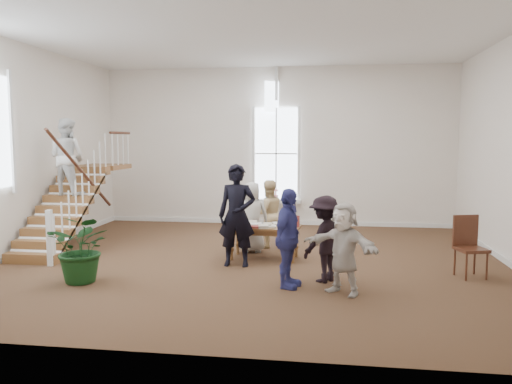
# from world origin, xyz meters

# --- Properties ---
(ground) EXTENTS (10.00, 10.00, 0.00)m
(ground) POSITION_xyz_m (0.00, 0.00, 0.00)
(ground) COLOR #4A361D
(ground) RESTS_ON ground
(room_shell) EXTENTS (10.49, 10.00, 10.00)m
(room_shell) POSITION_xyz_m (-0.00, 4.39, 0.40)
(room_shell) COLOR silver
(room_shell) RESTS_ON ground
(staircase) EXTENTS (1.10, 4.10, 2.92)m
(staircase) POSITION_xyz_m (-4.34, 0.75, 1.62)
(staircase) COLOR brown
(staircase) RESTS_ON ground
(library_table) EXTENTS (1.50, 0.82, 0.75)m
(library_table) POSITION_xyz_m (0.16, 0.22, 0.61)
(library_table) COLOR brown
(library_table) RESTS_ON ground
(police_officer) EXTENTS (0.73, 0.49, 1.98)m
(police_officer) POSITION_xyz_m (-0.27, -0.42, 0.99)
(police_officer) COLOR black
(police_officer) RESTS_ON ground
(elderly_woman) EXTENTS (0.82, 0.61, 1.54)m
(elderly_woman) POSITION_xyz_m (-0.17, 0.83, 0.77)
(elderly_woman) COLOR beige
(elderly_woman) RESTS_ON ground
(person_yellow) EXTENTS (0.93, 0.85, 1.54)m
(person_yellow) POSITION_xyz_m (0.13, 1.33, 0.77)
(person_yellow) COLOR beige
(person_yellow) RESTS_ON ground
(woman_cluster_a) EXTENTS (0.64, 1.04, 1.66)m
(woman_cluster_a) POSITION_xyz_m (0.82, -1.72, 0.83)
(woman_cluster_a) COLOR navy
(woman_cluster_a) RESTS_ON ground
(woman_cluster_b) EXTENTS (1.03, 1.10, 1.49)m
(woman_cluster_b) POSITION_xyz_m (1.42, -1.27, 0.75)
(woman_cluster_b) COLOR black
(woman_cluster_b) RESTS_ON ground
(woman_cluster_c) EXTENTS (1.37, 1.15, 1.47)m
(woman_cluster_c) POSITION_xyz_m (1.72, -1.92, 0.74)
(woman_cluster_c) COLOR silver
(woman_cluster_c) RESTS_ON ground
(floor_plant) EXTENTS (1.09, 0.95, 1.19)m
(floor_plant) POSITION_xyz_m (-2.69, -1.91, 0.59)
(floor_plant) COLOR #113714
(floor_plant) RESTS_ON ground
(side_chair) EXTENTS (0.59, 0.59, 1.10)m
(side_chair) POSITION_xyz_m (3.97, -0.58, 0.62)
(side_chair) COLOR #3C1E10
(side_chair) RESTS_ON ground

